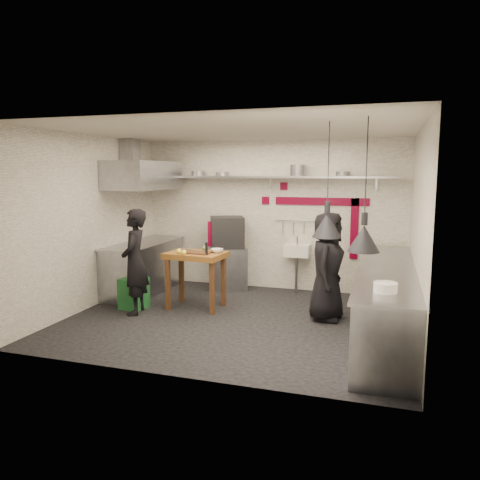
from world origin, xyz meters
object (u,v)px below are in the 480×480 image
(green_bin, at_px, (134,293))
(chef_left, at_px, (135,262))
(chef_right, at_px, (327,266))
(oven_stand, at_px, (229,267))
(prep_table, at_px, (196,280))
(combi_oven, at_px, (227,232))

(green_bin, distance_m, chef_left, 0.64)
(chef_right, bearing_deg, chef_left, 106.22)
(oven_stand, bearing_deg, green_bin, -144.53)
(chef_left, distance_m, chef_right, 2.96)
(green_bin, relative_size, chef_left, 0.30)
(chef_left, xyz_separation_m, chef_right, (2.90, 0.59, -0.01))
(prep_table, distance_m, chef_right, 2.14)
(green_bin, bearing_deg, oven_stand, 59.34)
(oven_stand, xyz_separation_m, combi_oven, (-0.00, -0.06, 0.69))
(oven_stand, xyz_separation_m, chef_right, (2.03, -1.39, 0.41))
(oven_stand, bearing_deg, chef_left, -137.38)
(oven_stand, relative_size, green_bin, 1.60)
(chef_right, bearing_deg, green_bin, 101.29)
(combi_oven, relative_size, chef_right, 0.37)
(oven_stand, distance_m, chef_right, 2.50)
(oven_stand, bearing_deg, prep_table, -116.97)
(prep_table, bearing_deg, oven_stand, 92.33)
(combi_oven, relative_size, chef_left, 0.37)
(chef_left, bearing_deg, oven_stand, 140.93)
(combi_oven, xyz_separation_m, green_bin, (-1.03, -1.69, -0.84))
(green_bin, height_order, prep_table, prep_table)
(combi_oven, distance_m, chef_left, 2.12)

